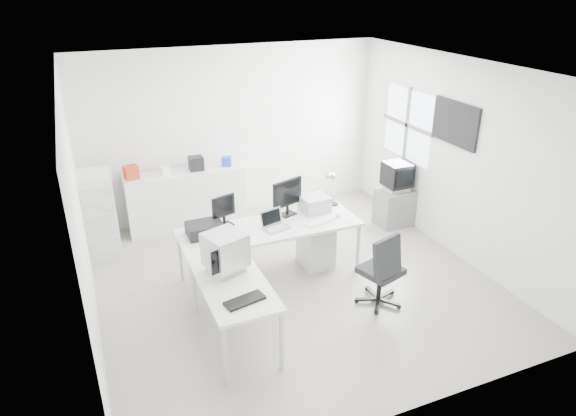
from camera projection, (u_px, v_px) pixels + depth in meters
name	position (u px, v px, depth m)	size (l,w,h in m)	color
floor	(294.00, 281.00, 6.93)	(5.00, 5.00, 0.01)	beige
ceiling	(295.00, 69.00, 5.77)	(5.00, 5.00, 0.01)	white
back_wall	(234.00, 133.00, 8.45)	(5.00, 0.02, 2.80)	silver
left_wall	(79.00, 218.00, 5.47)	(0.02, 5.00, 2.80)	silver
right_wall	(457.00, 159.00, 7.23)	(0.02, 5.00, 2.80)	silver
window	(407.00, 125.00, 8.15)	(0.02, 1.20, 1.10)	white
wall_picture	(455.00, 123.00, 7.10)	(0.04, 0.90, 0.60)	black
main_desk	(271.00, 251.00, 6.91)	(2.40, 0.80, 0.75)	white
side_desk	(235.00, 311.00, 5.69)	(0.70, 1.40, 0.75)	white
drawer_pedestal	(316.00, 245.00, 7.23)	(0.40, 0.50, 0.60)	white
inkjet_printer	(205.00, 229.00, 6.51)	(0.45, 0.35, 0.16)	black
lcd_monitor_small	(224.00, 211.00, 6.68)	(0.34, 0.19, 0.42)	black
lcd_monitor_large	(287.00, 198.00, 6.98)	(0.49, 0.20, 0.51)	black
laptop	(276.00, 222.00, 6.65)	(0.29, 0.30, 0.20)	#B7B7BA
white_keyboard	(320.00, 222.00, 6.85)	(0.41, 0.13, 0.02)	white
white_mouse	(338.00, 215.00, 6.99)	(0.06, 0.06, 0.06)	white
laser_printer	(315.00, 204.00, 7.16)	(0.38, 0.32, 0.22)	#B8B8B8
desk_lamp	(335.00, 189.00, 7.29)	(0.16, 0.16, 0.49)	silver
crt_monitor	(225.00, 252.00, 5.64)	(0.42, 0.42, 0.48)	#B7B7BA
black_keyboard	(245.00, 300.00, 5.19)	(0.42, 0.17, 0.03)	black
office_chair	(381.00, 267.00, 6.27)	(0.59, 0.59, 1.02)	#282A2D
tv_cabinet	(394.00, 207.00, 8.41)	(0.55, 0.45, 0.60)	slate
crt_tv	(397.00, 177.00, 8.19)	(0.50, 0.48, 0.45)	black
sideboard	(187.00, 199.00, 8.29)	(1.89, 0.47, 0.94)	white
clutter_box_a	(131.00, 172.00, 7.77)	(0.20, 0.18, 0.20)	#B72B1A
clutter_box_b	(165.00, 170.00, 7.96)	(0.13, 0.11, 0.13)	white
clutter_box_c	(196.00, 163.00, 8.12)	(0.22, 0.20, 0.22)	black
clutter_box_d	(227.00, 161.00, 8.31)	(0.15, 0.13, 0.15)	blue
clutter_bottle	(110.00, 174.00, 7.70)	(0.07, 0.07, 0.22)	white
filing_cabinet	(99.00, 215.00, 7.33)	(0.45, 0.53, 1.28)	white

